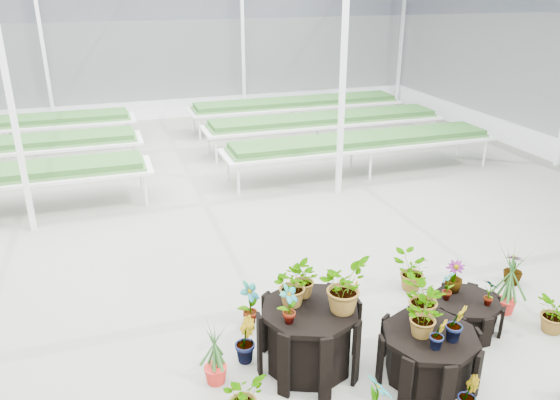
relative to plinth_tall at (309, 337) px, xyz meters
name	(u,v)px	position (x,y,z in m)	size (l,w,h in m)	color
ground_plane	(253,321)	(-0.38, 1.07, -0.40)	(24.00, 24.00, 0.00)	gray
greenhouse_shell	(249,159)	(-0.38, 1.07, 1.85)	(18.00, 24.00, 4.50)	white
steel_frame	(249,159)	(-0.38, 1.07, 1.85)	(18.00, 24.00, 4.50)	silver
nursery_benches	(174,145)	(-0.38, 8.27, 0.02)	(16.00, 7.00, 0.84)	silver
plinth_tall	(309,337)	(0.00, 0.00, 0.00)	(1.17, 1.17, 0.80)	black
plinth_mid	(428,356)	(1.20, -0.60, -0.11)	(1.11, 1.11, 0.58)	black
plinth_low	(465,313)	(2.20, 0.10, -0.20)	(0.90, 0.90, 0.40)	black
nursery_plants	(389,306)	(1.02, 0.01, 0.20)	(5.02, 3.04, 1.42)	#254E1E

